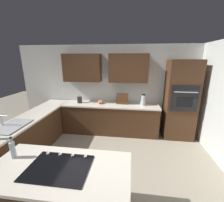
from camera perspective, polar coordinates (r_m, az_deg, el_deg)
ground_plane at (r=3.37m, az=-3.31°, el=-25.12°), size 14.00×14.00×0.00m
wall_back at (r=4.63m, az=0.18°, el=6.72°), size 6.00×0.44×2.60m
lower_cabinets_back at (r=4.61m, az=-0.64°, el=-6.85°), size 2.80×0.60×0.86m
countertop_back at (r=4.46m, az=-0.66°, el=-1.51°), size 2.84×0.64×0.04m
lower_cabinets_side at (r=4.22m, az=-27.41°, el=-10.97°), size 0.60×2.90×0.86m
countertop_side at (r=4.06m, az=-28.21°, el=-5.24°), size 0.64×2.94×0.04m
island_base at (r=2.45m, az=-18.30°, el=-31.43°), size 1.69×0.80×0.86m
island_top at (r=2.15m, az=-19.41°, el=-23.16°), size 1.77×0.88×0.04m
wall_oven at (r=4.56m, az=24.37°, el=0.23°), size 0.80×0.66×2.18m
sink_unit at (r=3.63m, az=-33.72°, el=-7.79°), size 0.46×0.70×0.23m
cooktop at (r=2.14m, az=-19.41°, el=-22.49°), size 0.76×0.56×0.03m
blender at (r=4.43m, az=11.68°, el=0.19°), size 0.15×0.15×0.33m
mixing_bowl at (r=4.53m, az=-4.34°, el=-0.36°), size 0.18×0.18×0.10m
spice_rack at (r=4.46m, az=3.94°, el=0.79°), size 0.33×0.11×0.31m
kettle at (r=4.69m, az=-12.15°, el=0.47°), size 0.14×0.14×0.19m
oil_bottle at (r=2.51m, az=-33.36°, el=-15.04°), size 0.07×0.07×0.31m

